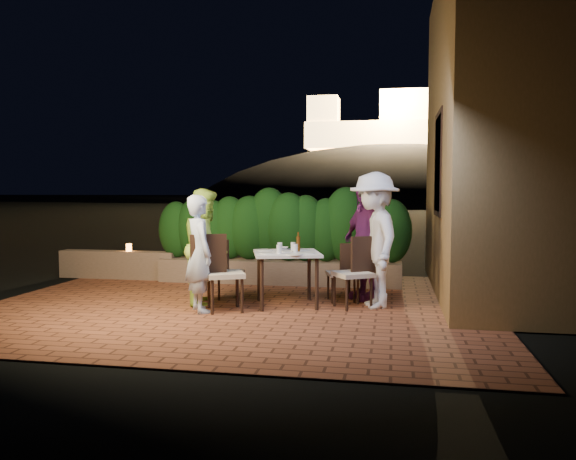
% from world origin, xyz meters
% --- Properties ---
extents(ground, '(400.00, 400.00, 0.00)m').
position_xyz_m(ground, '(0.00, 0.00, -0.02)').
color(ground, black).
rests_on(ground, ground).
extents(terrace_floor, '(7.00, 6.00, 0.15)m').
position_xyz_m(terrace_floor, '(0.00, 0.50, -0.07)').
color(terrace_floor, brown).
rests_on(terrace_floor, ground).
extents(building_wall, '(1.60, 5.00, 5.00)m').
position_xyz_m(building_wall, '(3.60, 2.00, 2.50)').
color(building_wall, olive).
rests_on(building_wall, ground).
extents(window_pane, '(0.08, 1.00, 1.40)m').
position_xyz_m(window_pane, '(2.82, 1.50, 2.00)').
color(window_pane, black).
rests_on(window_pane, building_wall).
extents(window_frame, '(0.06, 1.15, 1.55)m').
position_xyz_m(window_frame, '(2.81, 1.50, 2.00)').
color(window_frame, black).
rests_on(window_frame, building_wall).
extents(planter, '(4.20, 0.55, 0.40)m').
position_xyz_m(planter, '(0.20, 2.30, 0.20)').
color(planter, '#755F4B').
rests_on(planter, ground).
extents(hedge, '(4.00, 0.70, 1.10)m').
position_xyz_m(hedge, '(0.20, 2.30, 0.95)').
color(hedge, '#10370F').
rests_on(hedge, planter).
extents(parapet, '(2.20, 0.30, 0.50)m').
position_xyz_m(parapet, '(-2.80, 2.30, 0.25)').
color(parapet, '#755F4B').
rests_on(parapet, ground).
extents(hill, '(52.00, 40.00, 22.00)m').
position_xyz_m(hill, '(2.00, 60.00, -4.00)').
color(hill, black).
rests_on(hill, ground).
extents(fortress, '(26.00, 8.00, 8.00)m').
position_xyz_m(fortress, '(2.00, 60.00, 10.50)').
color(fortress, '#FFCC7A').
rests_on(fortress, hill).
extents(dining_table, '(1.11, 1.11, 0.75)m').
position_xyz_m(dining_table, '(0.69, 0.48, 0.38)').
color(dining_table, white).
rests_on(dining_table, ground).
extents(plate_nw, '(0.20, 0.20, 0.01)m').
position_xyz_m(plate_nw, '(0.46, 0.22, 0.76)').
color(plate_nw, white).
rests_on(plate_nw, dining_table).
extents(plate_sw, '(0.24, 0.24, 0.01)m').
position_xyz_m(plate_sw, '(0.34, 0.61, 0.76)').
color(plate_sw, white).
rests_on(plate_sw, dining_table).
extents(plate_ne, '(0.24, 0.24, 0.01)m').
position_xyz_m(plate_ne, '(0.99, 0.34, 0.76)').
color(plate_ne, white).
rests_on(plate_ne, dining_table).
extents(plate_se, '(0.21, 0.21, 0.01)m').
position_xyz_m(plate_se, '(0.87, 0.74, 0.76)').
color(plate_se, white).
rests_on(plate_se, dining_table).
extents(plate_centre, '(0.20, 0.20, 0.01)m').
position_xyz_m(plate_centre, '(0.67, 0.49, 0.76)').
color(plate_centre, white).
rests_on(plate_centre, dining_table).
extents(plate_front, '(0.24, 0.24, 0.01)m').
position_xyz_m(plate_front, '(0.86, 0.16, 0.76)').
color(plate_front, white).
rests_on(plate_front, dining_table).
extents(glass_nw, '(0.07, 0.07, 0.12)m').
position_xyz_m(glass_nw, '(0.63, 0.27, 0.81)').
color(glass_nw, silver).
rests_on(glass_nw, dining_table).
extents(glass_sw, '(0.07, 0.07, 0.12)m').
position_xyz_m(glass_sw, '(0.56, 0.65, 0.81)').
color(glass_sw, silver).
rests_on(glass_sw, dining_table).
extents(glass_ne, '(0.07, 0.07, 0.12)m').
position_xyz_m(glass_ne, '(0.82, 0.44, 0.81)').
color(glass_ne, silver).
rests_on(glass_ne, dining_table).
extents(glass_se, '(0.07, 0.07, 0.12)m').
position_xyz_m(glass_se, '(0.75, 0.67, 0.81)').
color(glass_se, silver).
rests_on(glass_se, dining_table).
extents(beer_bottle, '(0.05, 0.05, 0.27)m').
position_xyz_m(beer_bottle, '(0.84, 0.58, 0.89)').
color(beer_bottle, '#46260B').
rests_on(beer_bottle, dining_table).
extents(bowl, '(0.16, 0.16, 0.04)m').
position_xyz_m(bowl, '(0.58, 0.78, 0.77)').
color(bowl, white).
rests_on(bowl, dining_table).
extents(chair_left_front, '(0.63, 0.63, 1.03)m').
position_xyz_m(chair_left_front, '(-0.05, -0.03, 0.52)').
color(chair_left_front, black).
rests_on(chair_left_front, ground).
extents(chair_left_back, '(0.44, 0.44, 0.91)m').
position_xyz_m(chair_left_back, '(-0.16, 0.46, 0.45)').
color(chair_left_back, black).
rests_on(chair_left_back, ground).
extents(chair_right_front, '(0.62, 0.62, 0.98)m').
position_xyz_m(chair_right_front, '(1.61, 0.48, 0.49)').
color(chair_right_front, black).
rests_on(chair_right_front, ground).
extents(chair_right_back, '(0.49, 0.49, 0.84)m').
position_xyz_m(chair_right_back, '(1.41, 0.92, 0.42)').
color(chair_right_back, black).
rests_on(chair_right_back, ground).
extents(diner_blue, '(0.63, 0.67, 1.55)m').
position_xyz_m(diner_blue, '(-0.36, -0.14, 0.77)').
color(diner_blue, '#AEC2DF').
rests_on(diner_blue, ground).
extents(diner_green, '(0.79, 0.92, 1.63)m').
position_xyz_m(diner_green, '(-0.46, 0.41, 0.82)').
color(diner_green, '#9FCA3F').
rests_on(diner_green, ground).
extents(diner_white, '(1.02, 1.35, 1.86)m').
position_xyz_m(diner_white, '(1.90, 0.58, 0.93)').
color(diner_white, white).
rests_on(diner_white, ground).
extents(diner_purple, '(0.92, 1.05, 1.70)m').
position_xyz_m(diner_purple, '(1.74, 1.12, 0.85)').
color(diner_purple, '#6E246B').
rests_on(diner_purple, ground).
extents(parapet_lamp, '(0.10, 0.10, 0.14)m').
position_xyz_m(parapet_lamp, '(-2.58, 2.30, 0.57)').
color(parapet_lamp, orange).
rests_on(parapet_lamp, parapet).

